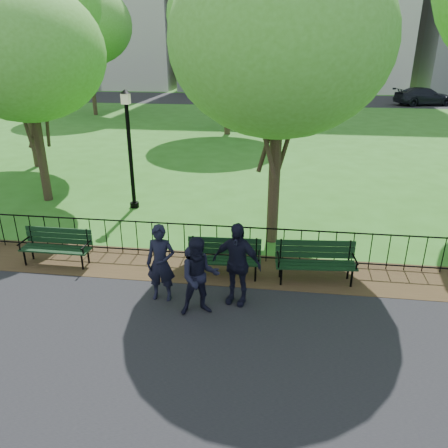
# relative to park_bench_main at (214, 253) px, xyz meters

# --- Properties ---
(ground) EXTENTS (120.00, 120.00, 0.00)m
(ground) POSITION_rel_park_bench_main_xyz_m (-0.26, -1.17, -0.56)
(ground) COLOR #2B631A
(asphalt_path) EXTENTS (60.00, 9.20, 0.01)m
(asphalt_path) POSITION_rel_park_bench_main_xyz_m (-0.26, -4.57, -0.56)
(asphalt_path) COLOR black
(asphalt_path) RESTS_ON ground
(dirt_strip) EXTENTS (60.00, 1.60, 0.01)m
(dirt_strip) POSITION_rel_park_bench_main_xyz_m (-0.26, 0.33, -0.55)
(dirt_strip) COLOR #322514
(dirt_strip) RESTS_ON ground
(far_street) EXTENTS (70.00, 9.00, 0.01)m
(far_street) POSITION_rel_park_bench_main_xyz_m (-0.26, 33.83, -0.56)
(far_street) COLOR black
(far_street) RESTS_ON ground
(iron_fence) EXTENTS (24.06, 0.06, 1.00)m
(iron_fence) POSITION_rel_park_bench_main_xyz_m (-0.26, 0.83, -0.06)
(iron_fence) COLOR black
(iron_fence) RESTS_ON ground
(park_bench_main) EXTENTS (1.69, 0.59, 0.94)m
(park_bench_main) POSITION_rel_park_bench_main_xyz_m (0.00, 0.00, 0.00)
(park_bench_main) COLOR black
(park_bench_main) RESTS_ON ground
(park_bench_left_a) EXTENTS (1.66, 0.53, 0.94)m
(park_bench_left_a) POSITION_rel_park_bench_main_xyz_m (-3.78, 0.11, -0.03)
(park_bench_left_a) COLOR black
(park_bench_left_a) RESTS_ON ground
(park_bench_right_a) EXTENTS (1.78, 0.69, 0.99)m
(park_bench_right_a) POSITION_rel_park_bench_main_xyz_m (2.24, 0.10, 0.00)
(park_bench_right_a) COLOR black
(park_bench_right_a) RESTS_ON ground
(lamppost) EXTENTS (0.33, 0.33, 3.66)m
(lamppost) POSITION_rel_park_bench_main_xyz_m (-3.24, 4.08, 1.43)
(lamppost) COLOR black
(lamppost) RESTS_ON ground
(tree_near_w) EXTENTS (4.79, 4.79, 6.67)m
(tree_near_w) POSITION_rel_park_bench_main_xyz_m (-6.37, 4.40, 4.07)
(tree_near_w) COLOR #2D2116
(tree_near_w) RESTS_ON ground
(tree_near_e) EXTENTS (5.10, 5.10, 7.11)m
(tree_near_e) POSITION_rel_park_bench_main_xyz_m (1.23, 2.10, 4.37)
(tree_near_e) COLOR #2D2116
(tree_near_e) RESTS_ON ground
(tree_far_c) EXTENTS (6.41, 6.41, 8.94)m
(tree_far_c) POSITION_rel_park_bench_main_xyz_m (-1.85, 16.63, 5.64)
(tree_far_c) COLOR #2D2116
(tree_far_c) RESTS_ON ground
(tree_far_w) EXTENTS (6.27, 6.27, 8.73)m
(tree_far_w) POSITION_rel_park_bench_main_xyz_m (-12.42, 22.65, 5.50)
(tree_far_w) COLOR #2D2116
(tree_far_w) RESTS_ON ground
(person_left) EXTENTS (0.59, 0.39, 1.62)m
(person_left) POSITION_rel_park_bench_main_xyz_m (-0.90, -1.10, 0.26)
(person_left) COLOR black
(person_left) RESTS_ON asphalt_path
(person_mid) EXTENTS (0.86, 0.62, 1.59)m
(person_mid) POSITION_rel_park_bench_main_xyz_m (-0.03, -1.50, 0.25)
(person_mid) COLOR black
(person_mid) RESTS_ON asphalt_path
(person_right) EXTENTS (1.09, 0.66, 1.73)m
(person_right) POSITION_rel_park_bench_main_xyz_m (0.62, -1.01, 0.31)
(person_right) COLOR black
(person_right) RESTS_ON asphalt_path
(taxi) EXTENTS (4.47, 3.07, 1.41)m
(taxi) POSITION_rel_park_bench_main_xyz_m (-4.02, 34.22, 0.16)
(taxi) COLOR gold
(taxi) RESTS_ON far_street
(sedan_silver) EXTENTS (5.31, 3.44, 1.65)m
(sedan_silver) POSITION_rel_park_bench_main_xyz_m (-2.27, 33.90, 0.28)
(sedan_silver) COLOR #B1B4B9
(sedan_silver) RESTS_ON far_street
(sedan_dark) EXTENTS (5.35, 3.34, 1.44)m
(sedan_dark) POSITION_rel_park_bench_main_xyz_m (13.01, 31.52, 0.17)
(sedan_dark) COLOR black
(sedan_dark) RESTS_ON far_street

